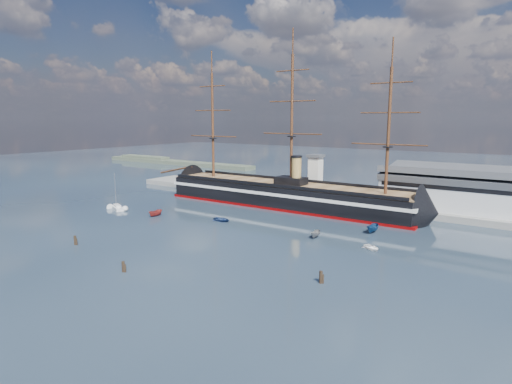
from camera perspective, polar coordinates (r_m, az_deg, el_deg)
The scene contains 15 objects.
ground at distance 129.04m, azimuth -0.09°, elevation -3.47°, with size 600.00×600.00×0.00m, color #172230.
quay at distance 154.94m, azimuth 10.65°, elevation -1.39°, with size 180.00×18.00×2.00m, color slate.
warehouse at distance 145.12m, azimuth 28.95°, elevation -0.01°, with size 63.00×21.00×11.60m.
quay_tower at distance 153.68m, azimuth 7.92°, elevation 2.28°, with size 5.00×5.00×15.00m.
shoreline at distance 290.86m, azimuth -11.90°, elevation 4.04°, with size 120.00×10.00×4.00m.
warship at distance 146.31m, azimuth 3.39°, elevation -0.28°, with size 112.89×16.42×53.94m.
sailboat at distance 147.63m, azimuth -18.01°, elevation -1.95°, with size 7.87×5.16×12.19m.
motorboat_a at distance 134.39m, azimuth -13.24°, elevation -3.20°, with size 6.06×2.22×2.42m, color maroon.
motorboat_b at distance 125.22m, azimuth -4.58°, elevation -3.91°, with size 3.48×1.39×1.62m, color navy.
motorboat_c at distance 109.05m, azimuth 7.94°, elevation -6.06°, with size 5.47×2.00×2.19m, color slate.
motorboat_e at distance 102.10m, azimuth 15.18°, elevation -7.42°, with size 2.97×1.19×1.39m, color white.
motorboat_f at distance 116.66m, azimuth 15.28°, elevation -5.26°, with size 6.79×2.49×2.72m, color navy.
piling_near_left at distance 110.77m, azimuth -22.93°, elevation -6.51°, with size 0.64×0.64×2.94m, color black.
piling_near_mid at distance 88.79m, azimuth -17.24°, elevation -10.15°, with size 0.64×0.64×2.84m, color black.
piling_far_right at distance 80.43m, azimuth 8.62°, elevation -11.93°, with size 0.64×0.64×3.01m, color black.
Camera 1 is at (72.14, -62.80, 29.64)m, focal length 30.00 mm.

